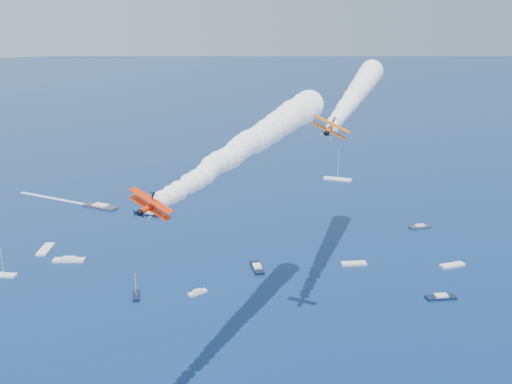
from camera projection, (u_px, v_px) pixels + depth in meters
name	position (u px, v px, depth m)	size (l,w,h in m)	color
biplane_lead	(330.00, 129.00, 127.63)	(7.49, 8.40, 5.06)	#DE5C04
biplane_trail	(151.00, 206.00, 89.54)	(6.51, 7.30, 4.40)	#F32F05
smoke_trail_lead	(355.00, 94.00, 159.09)	(51.80, 54.89, 12.91)	white
smoke_trail_trail	(252.00, 142.00, 119.45)	(57.41, 48.94, 12.91)	white
spectator_boats	(137.00, 245.00, 205.65)	(226.84, 179.99, 0.70)	silver
boat_wakes	(10.00, 235.00, 216.02)	(57.35, 110.84, 0.04)	white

